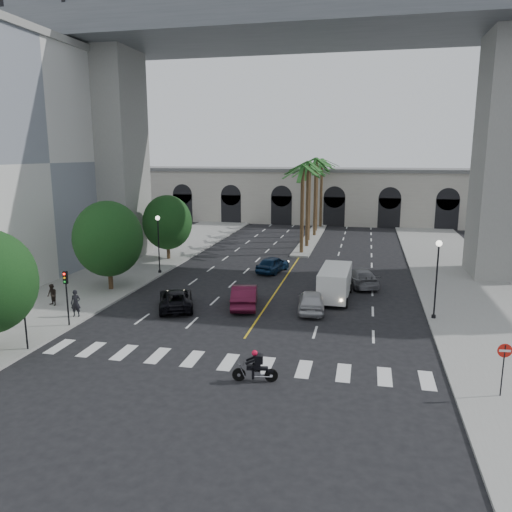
{
  "coord_description": "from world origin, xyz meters",
  "views": [
    {
      "loc": [
        6.78,
        -25.21,
        10.81
      ],
      "look_at": [
        -0.18,
        6.0,
        4.21
      ],
      "focal_mm": 35.0,
      "sensor_mm": 36.0,
      "label": 1
    }
  ],
  "objects_px": {
    "car_b": "(245,296)",
    "cargo_van": "(335,282)",
    "motorcycle_rider": "(256,367)",
    "pedestrian_a": "(76,303)",
    "lamp_post_left_far": "(158,239)",
    "traffic_signal_far": "(66,289)",
    "car_c": "(176,299)",
    "pedestrian_b": "(52,295)",
    "car_e": "(273,264)",
    "car_d": "(360,277)",
    "lamp_post_right": "(437,273)",
    "traffic_signal_near": "(24,308)",
    "do_not_enter_sign": "(504,359)",
    "car_a": "(311,301)"
  },
  "relations": [
    {
      "from": "car_b",
      "to": "car_d",
      "type": "bearing_deg",
      "value": -147.56
    },
    {
      "from": "pedestrian_a",
      "to": "car_b",
      "type": "bearing_deg",
      "value": 13.62
    },
    {
      "from": "car_e",
      "to": "do_not_enter_sign",
      "type": "bearing_deg",
      "value": 138.2
    },
    {
      "from": "traffic_signal_far",
      "to": "do_not_enter_sign",
      "type": "distance_m",
      "value": 24.65
    },
    {
      "from": "traffic_signal_near",
      "to": "motorcycle_rider",
      "type": "height_order",
      "value": "traffic_signal_near"
    },
    {
      "from": "traffic_signal_far",
      "to": "cargo_van",
      "type": "bearing_deg",
      "value": 31.79
    },
    {
      "from": "cargo_van",
      "to": "pedestrian_b",
      "type": "distance_m",
      "value": 20.55
    },
    {
      "from": "car_d",
      "to": "car_e",
      "type": "height_order",
      "value": "car_e"
    },
    {
      "from": "pedestrian_a",
      "to": "lamp_post_right",
      "type": "bearing_deg",
      "value": -0.44
    },
    {
      "from": "traffic_signal_near",
      "to": "car_b",
      "type": "relative_size",
      "value": 0.73
    },
    {
      "from": "car_e",
      "to": "lamp_post_left_far",
      "type": "bearing_deg",
      "value": 31.59
    },
    {
      "from": "traffic_signal_near",
      "to": "cargo_van",
      "type": "bearing_deg",
      "value": 41.03
    },
    {
      "from": "lamp_post_left_far",
      "to": "car_b",
      "type": "relative_size",
      "value": 1.07
    },
    {
      "from": "lamp_post_right",
      "to": "car_b",
      "type": "relative_size",
      "value": 1.07
    },
    {
      "from": "car_b",
      "to": "cargo_van",
      "type": "relative_size",
      "value": 0.87
    },
    {
      "from": "car_b",
      "to": "lamp_post_right",
      "type": "bearing_deg",
      "value": 168.28
    },
    {
      "from": "lamp_post_right",
      "to": "car_c",
      "type": "relative_size",
      "value": 1.08
    },
    {
      "from": "lamp_post_left_far",
      "to": "car_d",
      "type": "height_order",
      "value": "lamp_post_left_far"
    },
    {
      "from": "motorcycle_rider",
      "to": "pedestrian_b",
      "type": "distance_m",
      "value": 18.72
    },
    {
      "from": "car_e",
      "to": "car_d",
      "type": "bearing_deg",
      "value": 172.21
    },
    {
      "from": "pedestrian_a",
      "to": "car_a",
      "type": "bearing_deg",
      "value": 6.0
    },
    {
      "from": "car_e",
      "to": "motorcycle_rider",
      "type": "bearing_deg",
      "value": 113.2
    },
    {
      "from": "traffic_signal_far",
      "to": "motorcycle_rider",
      "type": "relative_size",
      "value": 1.66
    },
    {
      "from": "lamp_post_left_far",
      "to": "lamp_post_right",
      "type": "distance_m",
      "value": 24.16
    },
    {
      "from": "car_a",
      "to": "car_e",
      "type": "distance_m",
      "value": 11.92
    },
    {
      "from": "car_a",
      "to": "pedestrian_b",
      "type": "xyz_separation_m",
      "value": [
        -18.13,
        -3.15,
        0.17
      ]
    },
    {
      "from": "lamp_post_left_far",
      "to": "do_not_enter_sign",
      "type": "height_order",
      "value": "lamp_post_left_far"
    },
    {
      "from": "pedestrian_a",
      "to": "cargo_van",
      "type": "bearing_deg",
      "value": 14.36
    },
    {
      "from": "car_a",
      "to": "car_d",
      "type": "relative_size",
      "value": 0.88
    },
    {
      "from": "traffic_signal_far",
      "to": "lamp_post_left_far",
      "type": "bearing_deg",
      "value": 90.4
    },
    {
      "from": "traffic_signal_far",
      "to": "motorcycle_rider",
      "type": "bearing_deg",
      "value": -20.19
    },
    {
      "from": "car_a",
      "to": "traffic_signal_far",
      "type": "bearing_deg",
      "value": 18.81
    },
    {
      "from": "car_b",
      "to": "pedestrian_a",
      "type": "xyz_separation_m",
      "value": [
        -10.3,
        -4.99,
        0.23
      ]
    },
    {
      "from": "car_e",
      "to": "do_not_enter_sign",
      "type": "relative_size",
      "value": 1.69
    },
    {
      "from": "motorcycle_rider",
      "to": "traffic_signal_near",
      "type": "bearing_deg",
      "value": 166.78
    },
    {
      "from": "pedestrian_b",
      "to": "do_not_enter_sign",
      "type": "bearing_deg",
      "value": 9.3
    },
    {
      "from": "pedestrian_a",
      "to": "traffic_signal_near",
      "type": "bearing_deg",
      "value": -97.16
    },
    {
      "from": "lamp_post_left_far",
      "to": "motorcycle_rider",
      "type": "xyz_separation_m",
      "value": [
        13.33,
        -19.37,
        -2.5
      ]
    },
    {
      "from": "car_b",
      "to": "pedestrian_a",
      "type": "height_order",
      "value": "pedestrian_a"
    },
    {
      "from": "car_e",
      "to": "pedestrian_b",
      "type": "relative_size",
      "value": 2.83
    },
    {
      "from": "motorcycle_rider",
      "to": "pedestrian_a",
      "type": "xyz_separation_m",
      "value": [
        -13.73,
        6.52,
        0.33
      ]
    },
    {
      "from": "motorcycle_rider",
      "to": "pedestrian_a",
      "type": "bearing_deg",
      "value": 145.13
    },
    {
      "from": "traffic_signal_near",
      "to": "cargo_van",
      "type": "height_order",
      "value": "traffic_signal_near"
    },
    {
      "from": "traffic_signal_far",
      "to": "motorcycle_rider",
      "type": "distance_m",
      "value": 14.21
    },
    {
      "from": "pedestrian_b",
      "to": "motorcycle_rider",
      "type": "bearing_deg",
      "value": -1.77
    },
    {
      "from": "car_e",
      "to": "car_b",
      "type": "bearing_deg",
      "value": 104.5
    },
    {
      "from": "car_a",
      "to": "car_b",
      "type": "bearing_deg",
      "value": -5.81
    },
    {
      "from": "traffic_signal_far",
      "to": "pedestrian_a",
      "type": "bearing_deg",
      "value": 106.92
    },
    {
      "from": "car_c",
      "to": "pedestrian_b",
      "type": "relative_size",
      "value": 3.18
    },
    {
      "from": "car_d",
      "to": "do_not_enter_sign",
      "type": "height_order",
      "value": "do_not_enter_sign"
    }
  ]
}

